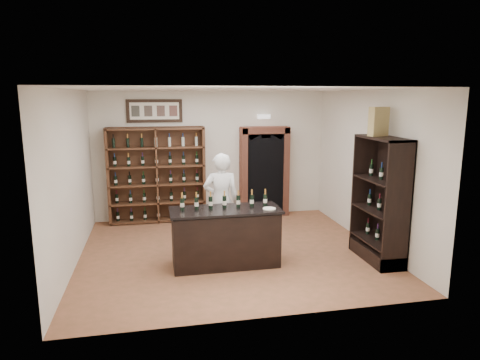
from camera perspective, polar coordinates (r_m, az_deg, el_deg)
The scene contains 21 objects.
floor at distance 8.18m, azimuth -1.24°, elevation -9.52°, with size 5.50×5.50×0.00m, color #9C5A3E.
ceiling at distance 7.65m, azimuth -1.33°, elevation 12.01°, with size 5.50×5.50×0.00m, color white.
wall_back at distance 10.21m, azimuth -3.78°, elevation 3.33°, with size 5.50×0.04×3.00m, color silver.
wall_left at distance 7.78m, azimuth -21.63°, elevation 0.10°, with size 0.04×5.00×3.00m, color silver.
wall_right at distance 8.69m, azimuth 16.87°, elevation 1.49°, with size 0.04×5.00×3.00m, color silver.
wine_shelf at distance 10.02m, azimuth -11.01°, elevation 0.68°, with size 2.20×0.38×2.20m.
framed_picture at distance 10.00m, azimuth -11.33°, elevation 9.02°, with size 1.25×0.04×0.52m, color black.
arched_doorway at distance 10.34m, azimuth 3.25°, elevation 1.41°, with size 1.17×0.35×2.17m.
emergency_light at distance 10.30m, azimuth 3.20°, elevation 8.44°, with size 0.30×0.10×0.10m, color white.
tasting_counter at distance 7.42m, azimuth -1.95°, elevation -7.66°, with size 1.88×0.78×1.00m.
counter_bottle_0 at distance 7.24m, azimuth -7.72°, elevation -3.17°, with size 0.07×0.07×0.30m.
counter_bottle_1 at distance 7.26m, azimuth -5.83°, elevation -3.08°, with size 0.07×0.07×0.30m.
counter_bottle_2 at distance 7.29m, azimuth -3.95°, elevation -3.00°, with size 0.07×0.07×0.30m.
counter_bottle_3 at distance 7.32m, azimuth -2.08°, elevation -2.91°, with size 0.07×0.07×0.30m.
counter_bottle_4 at distance 7.36m, azimuth -0.24°, elevation -2.82°, with size 0.07×0.07×0.30m.
counter_bottle_5 at distance 7.41m, azimuth 1.59°, elevation -2.73°, with size 0.07×0.07×0.30m.
counter_bottle_6 at distance 7.47m, azimuth 3.38°, elevation -2.64°, with size 0.07×0.07×0.30m.
side_cabinet at distance 7.97m, azimuth 18.19°, elevation -4.93°, with size 0.48×1.20×2.20m.
shopkeeper at distance 8.12m, azimuth -2.53°, elevation -2.85°, with size 0.67×0.44×1.85m, color white.
plate at distance 7.27m, azimuth 3.92°, elevation -3.84°, with size 0.22×0.22×0.02m, color silver.
wine_crate at distance 7.81m, azimuth 18.00°, elevation 7.42°, with size 0.36×0.15×0.50m, color tan.
Camera 1 is at (-1.36, -7.53, 2.89)m, focal length 32.00 mm.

